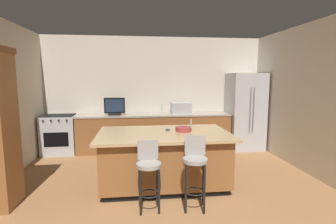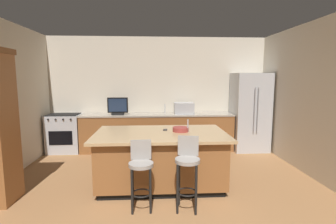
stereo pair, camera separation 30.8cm
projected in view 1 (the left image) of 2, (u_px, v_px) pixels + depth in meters
wall_back at (155, 93)px, 6.67m from camera, size 6.01×0.12×2.84m
wall_right at (320, 100)px, 4.60m from camera, size 0.12×5.27×2.84m
counter_back at (155, 132)px, 6.42m from camera, size 3.76×0.62×0.92m
kitchen_island at (164, 158)px, 4.35m from camera, size 2.19×1.34×0.90m
refrigerator at (245, 111)px, 6.55m from camera, size 0.84×0.80×1.93m
range_oven at (60, 134)px, 6.14m from camera, size 0.77×0.63×0.94m
microwave at (181, 108)px, 6.41m from camera, size 0.48×0.36×0.28m
tv_monitor at (115, 107)px, 6.16m from camera, size 0.49×0.16×0.42m
sink_faucet_back at (162, 109)px, 6.46m from camera, size 0.02×0.02×0.24m
sink_faucet_island at (191, 126)px, 4.33m from camera, size 0.02×0.02×0.22m
bar_stool_left at (149, 170)px, 3.51m from camera, size 0.34×0.34×0.95m
bar_stool_right at (195, 166)px, 3.53m from camera, size 0.34×0.36×1.01m
fruit_bowl at (184, 129)px, 4.39m from camera, size 0.28×0.28×0.07m
cell_phone at (168, 130)px, 4.50m from camera, size 0.09×0.16×0.01m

